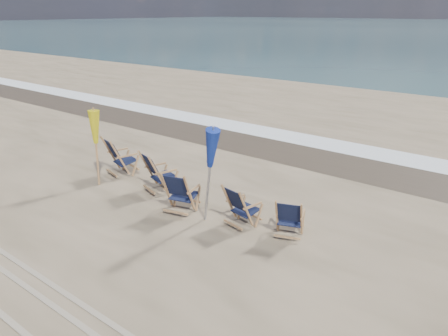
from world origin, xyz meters
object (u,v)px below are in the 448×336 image
Objects in this scene: umbrella_yellow at (95,131)px; beach_chair_3 at (246,211)px; beach_chair_0 at (120,160)px; umbrella_blue at (208,148)px; beach_chair_1 at (158,176)px; beach_chair_2 at (189,195)px; beach_chair_4 at (301,221)px.

beach_chair_3 is at bearing 3.09° from umbrella_yellow.
beach_chair_0 is at bearing 76.96° from umbrella_yellow.
beach_chair_3 is at bearing 16.16° from umbrella_blue.
umbrella_yellow is at bearing 30.91° from beach_chair_1.
beach_chair_1 is 1.13× the size of beach_chair_3.
beach_chair_2 is at bearing 18.80° from beach_chair_3.
beach_chair_0 is 1.04× the size of beach_chair_1.
beach_chair_2 is (1.37, -0.37, -0.01)m from beach_chair_1.
beach_chair_0 is 1.06× the size of beach_chair_2.
beach_chair_2 is 3.33m from umbrella_yellow.
umbrella_blue is at bearing 26.99° from beach_chair_3.
umbrella_blue is at bearing 0.22° from umbrella_yellow.
umbrella_blue is at bearing -174.35° from beach_chair_0.
beach_chair_2 is 0.53× the size of umbrella_yellow.
beach_chair_3 is 0.48× the size of umbrella_yellow.
beach_chair_4 is (3.85, 0.21, -0.09)m from beach_chair_1.
beach_chair_1 is at bearing -29.77° from beach_chair_2.
umbrella_blue is at bearing 161.57° from beach_chair_2.
beach_chair_3 is at bearing 173.19° from beach_chair_2.
beach_chair_3 is (4.45, -0.36, -0.08)m from beach_chair_0.
umbrella_yellow is at bearing -13.86° from beach_chair_2.
beach_chair_0 is at bearing 170.78° from umbrella_blue.
beach_chair_2 is 1.34m from umbrella_blue.
beach_chair_1 is 2.08m from umbrella_yellow.
umbrella_blue reaches higher than beach_chair_1.
beach_chair_2 is 2.54m from beach_chair_4.
beach_chair_1 reaches higher than beach_chair_4.
beach_chair_0 is 3.10m from beach_chair_2.
umbrella_yellow is 0.87× the size of umbrella_blue.
umbrella_yellow is at bearing -179.78° from umbrella_blue.
beach_chair_4 is 5.79m from umbrella_yellow.
beach_chair_1 is 3.85m from beach_chair_4.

